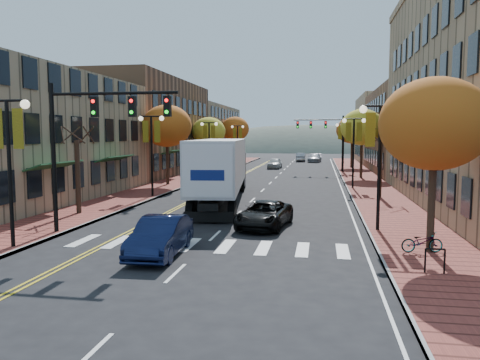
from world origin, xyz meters
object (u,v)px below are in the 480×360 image
at_px(semi_truck, 222,166).
at_px(navy_sedan, 161,236).
at_px(bicycle, 422,242).
at_px(black_suv, 264,214).

bearing_deg(semi_truck, navy_sedan, -94.48).
height_order(semi_truck, bicycle, semi_truck).
bearing_deg(navy_sedan, bicycle, 6.37).
height_order(navy_sedan, black_suv, navy_sedan).
height_order(black_suv, bicycle, black_suv).
bearing_deg(navy_sedan, black_suv, 59.32).
xyz_separation_m(semi_truck, black_suv, (3.96, -8.35, -1.88)).
distance_m(semi_truck, bicycle, 16.87).
bearing_deg(bicycle, navy_sedan, 88.70).
distance_m(semi_truck, navy_sedan, 14.63).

